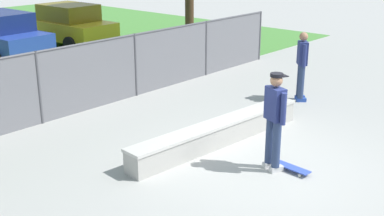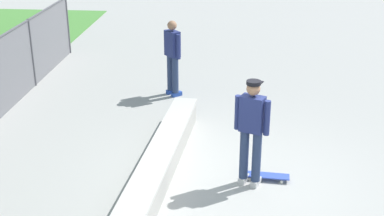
{
  "view_description": "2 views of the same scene",
  "coord_description": "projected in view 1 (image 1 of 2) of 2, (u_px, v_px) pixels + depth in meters",
  "views": [
    {
      "loc": [
        -7.29,
        -4.68,
        4.03
      ],
      "look_at": [
        -0.25,
        1.59,
        0.86
      ],
      "focal_mm": 46.73,
      "sensor_mm": 36.0,
      "label": 1
    },
    {
      "loc": [
        -7.84,
        0.09,
        4.57
      ],
      "look_at": [
        0.75,
        0.84,
        1.03
      ],
      "focal_mm": 49.59,
      "sensor_mm": 36.0,
      "label": 2
    }
  ],
  "objects": [
    {
      "name": "car_yellow",
      "position": [
        68.0,
        25.0,
        19.92
      ],
      "size": [
        2.16,
        4.28,
        1.66
      ],
      "color": "gold",
      "rests_on": "ground"
    },
    {
      "name": "skateboarder",
      "position": [
        274.0,
        117.0,
        8.93
      ],
      "size": [
        0.39,
        0.56,
        1.84
      ],
      "color": "beige",
      "rests_on": "ground"
    },
    {
      "name": "concrete_ledge",
      "position": [
        219.0,
        132.0,
        10.36
      ],
      "size": [
        4.65,
        0.86,
        0.49
      ],
      "color": "#A8A59E",
      "rests_on": "ground"
    },
    {
      "name": "bystander",
      "position": [
        302.0,
        63.0,
        12.94
      ],
      "size": [
        0.48,
        0.44,
        1.82
      ],
      "color": "#2647A5",
      "rests_on": "ground"
    },
    {
      "name": "ground_plane",
      "position": [
        264.0,
        166.0,
        9.39
      ],
      "size": [
        80.0,
        80.0,
        0.0
      ],
      "primitive_type": "plane",
      "color": "#9E9E99"
    },
    {
      "name": "skateboard",
      "position": [
        290.0,
        167.0,
        9.18
      ],
      "size": [
        0.26,
        0.81,
        0.09
      ],
      "color": "#334CB2",
      "rests_on": "ground"
    },
    {
      "name": "chainlink_fence",
      "position": [
        91.0,
        73.0,
        12.35
      ],
      "size": [
        14.78,
        0.07,
        1.71
      ],
      "color": "#4C4C51",
      "rests_on": "ground"
    }
  ]
}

